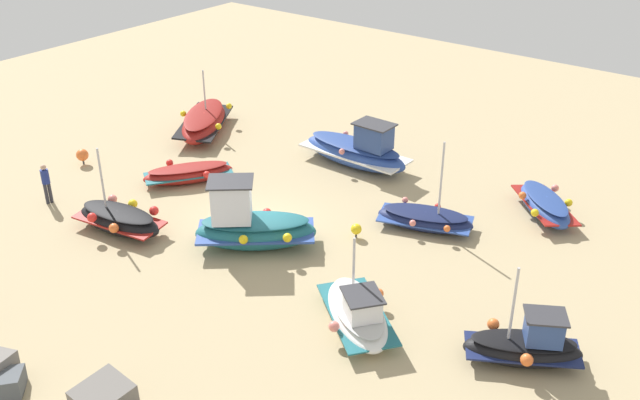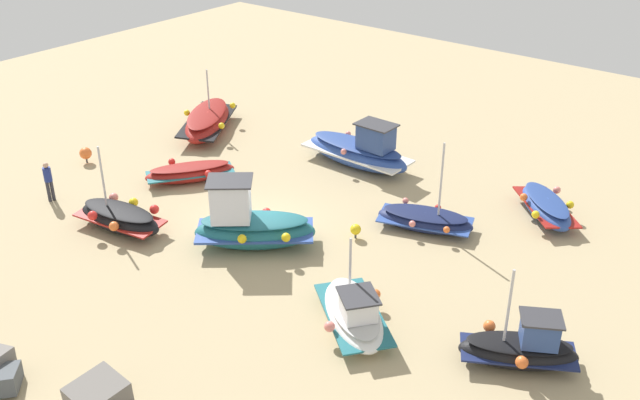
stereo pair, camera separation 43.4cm
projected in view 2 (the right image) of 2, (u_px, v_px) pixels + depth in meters
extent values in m
plane|color=tan|center=(258.00, 230.00, 27.36)|extent=(55.27, 55.27, 0.00)
ellipsoid|color=black|center=(518.00, 353.00, 20.44)|extent=(3.48, 2.71, 0.84)
cube|color=navy|center=(518.00, 352.00, 20.42)|extent=(3.37, 2.66, 0.11)
ellipsoid|color=black|center=(519.00, 343.00, 20.28)|extent=(3.05, 2.37, 0.17)
cube|color=#2D4784|center=(540.00, 331.00, 20.00)|extent=(1.26, 1.20, 0.83)
cube|color=#333338|center=(542.00, 318.00, 19.79)|extent=(1.46, 1.39, 0.06)
cylinder|color=#B7B7BC|center=(509.00, 306.00, 19.76)|extent=(0.08, 0.08, 2.35)
sphere|color=orange|center=(489.00, 326.00, 21.02)|extent=(0.36, 0.36, 0.36)
sphere|color=orange|center=(522.00, 362.00, 19.68)|extent=(0.36, 0.36, 0.36)
sphere|color=orange|center=(544.00, 332.00, 20.86)|extent=(0.36, 0.36, 0.36)
ellipsoid|color=#1E6670|center=(255.00, 232.00, 26.10)|extent=(4.42, 4.06, 1.17)
cube|color=#2D4C9E|center=(255.00, 231.00, 26.07)|extent=(4.32, 3.98, 0.13)
ellipsoid|color=#1A565F|center=(254.00, 221.00, 25.88)|extent=(3.88, 3.56, 0.22)
cube|color=silver|center=(231.00, 200.00, 25.48)|extent=(1.76, 1.73, 1.46)
cube|color=#333338|center=(229.00, 181.00, 25.13)|extent=(2.04, 2.00, 0.06)
sphere|color=yellow|center=(286.00, 237.00, 25.12)|extent=(0.32, 0.32, 0.32)
sphere|color=red|center=(267.00, 212.00, 26.81)|extent=(0.32, 0.32, 0.32)
sphere|color=yellow|center=(242.00, 239.00, 25.12)|extent=(0.32, 0.32, 0.32)
sphere|color=red|center=(225.00, 211.00, 26.77)|extent=(0.32, 0.32, 0.32)
ellipsoid|color=maroon|center=(190.00, 173.00, 30.93)|extent=(3.21, 3.85, 0.76)
cube|color=#1E6670|center=(190.00, 172.00, 30.91)|extent=(3.14, 3.74, 0.10)
ellipsoid|color=maroon|center=(190.00, 167.00, 30.79)|extent=(2.81, 3.38, 0.15)
sphere|color=red|center=(208.00, 174.00, 30.37)|extent=(0.31, 0.31, 0.31)
sphere|color=red|center=(172.00, 162.00, 31.25)|extent=(0.31, 0.31, 0.31)
ellipsoid|color=white|center=(353.00, 315.00, 22.10)|extent=(3.91, 3.54, 0.69)
cube|color=#1E6670|center=(353.00, 314.00, 22.08)|extent=(3.83, 3.49, 0.07)
ellipsoid|color=beige|center=(353.00, 307.00, 21.97)|extent=(3.44, 3.11, 0.12)
cube|color=white|center=(358.00, 306.00, 21.36)|extent=(1.39, 1.37, 0.68)
cube|color=#333338|center=(359.00, 296.00, 21.18)|extent=(1.61, 1.59, 0.06)
cylinder|color=#B7B7BC|center=(350.00, 269.00, 21.83)|extent=(0.08, 0.08, 2.12)
sphere|color=orange|center=(375.00, 294.00, 22.77)|extent=(0.33, 0.33, 0.33)
sphere|color=#EA7F75|center=(330.00, 326.00, 21.25)|extent=(0.33, 0.33, 0.33)
ellipsoid|color=navy|center=(425.00, 221.00, 27.29)|extent=(3.88, 2.43, 0.78)
cube|color=#2D4C9E|center=(425.00, 220.00, 27.27)|extent=(3.74, 2.40, 0.14)
ellipsoid|color=#151E45|center=(425.00, 214.00, 27.15)|extent=(3.40, 2.11, 0.18)
cylinder|color=#B7B7BC|center=(441.00, 180.00, 26.31)|extent=(0.08, 0.08, 2.90)
sphere|color=orange|center=(447.00, 230.00, 26.27)|extent=(0.25, 0.25, 0.25)
sphere|color=red|center=(438.00, 207.00, 27.71)|extent=(0.25, 0.25, 0.25)
sphere|color=#EA7F75|center=(412.00, 224.00, 26.66)|extent=(0.25, 0.25, 0.25)
sphere|color=#EA7F75|center=(406.00, 201.00, 28.07)|extent=(0.25, 0.25, 0.25)
ellipsoid|color=maroon|center=(208.00, 122.00, 35.75)|extent=(4.21, 5.28, 1.17)
cube|color=black|center=(208.00, 121.00, 35.72)|extent=(4.11, 5.11, 0.22)
ellipsoid|color=maroon|center=(207.00, 113.00, 35.54)|extent=(3.66, 4.62, 0.28)
cylinder|color=#B7B7BC|center=(208.00, 89.00, 35.47)|extent=(0.08, 0.08, 1.99)
sphere|color=yellow|center=(233.00, 106.00, 36.46)|extent=(0.30, 0.30, 0.30)
sphere|color=yellow|center=(187.00, 113.00, 35.66)|extent=(0.30, 0.30, 0.30)
sphere|color=yellow|center=(221.00, 126.00, 34.46)|extent=(0.30, 0.30, 0.30)
ellipsoid|color=black|center=(120.00, 219.00, 27.18)|extent=(3.85, 1.89, 0.97)
cube|color=maroon|center=(120.00, 218.00, 27.16)|extent=(3.71, 1.87, 0.15)
ellipsoid|color=black|center=(118.00, 210.00, 27.01)|extent=(3.38, 1.62, 0.21)
cylinder|color=#B7B7BC|center=(102.00, 176.00, 26.67)|extent=(0.08, 0.08, 2.39)
sphere|color=#EA7F75|center=(114.00, 197.00, 28.11)|extent=(0.36, 0.36, 0.36)
sphere|color=red|center=(93.00, 216.00, 26.61)|extent=(0.36, 0.36, 0.36)
sphere|color=yellow|center=(133.00, 202.00, 27.63)|extent=(0.36, 0.36, 0.36)
sphere|color=orange|center=(114.00, 226.00, 26.23)|extent=(0.36, 0.36, 0.36)
sphere|color=red|center=(154.00, 209.00, 27.19)|extent=(0.36, 0.36, 0.36)
ellipsoid|color=#2D4C9E|center=(357.00, 154.00, 32.29)|extent=(5.27, 1.81, 1.07)
cube|color=white|center=(357.00, 153.00, 32.27)|extent=(5.06, 1.87, 0.09)
ellipsoid|color=navy|center=(357.00, 145.00, 32.08)|extent=(4.64, 1.59, 0.18)
cube|color=#2D4784|center=(376.00, 137.00, 31.23)|extent=(1.46, 1.05, 1.09)
cube|color=#333338|center=(376.00, 125.00, 30.97)|extent=(1.69, 1.22, 0.06)
sphere|color=#EA7F75|center=(348.00, 134.00, 33.49)|extent=(0.26, 0.26, 0.26)
sphere|color=#EA7F75|center=(344.00, 152.00, 31.43)|extent=(0.26, 0.26, 0.26)
sphere|color=#EA7F75|center=(392.00, 147.00, 32.10)|extent=(0.26, 0.26, 0.26)
ellipsoid|color=#2D4C9E|center=(546.00, 207.00, 28.10)|extent=(3.53, 3.51, 0.90)
cube|color=maroon|center=(546.00, 207.00, 28.08)|extent=(3.44, 3.41, 0.17)
ellipsoid|color=navy|center=(547.00, 200.00, 27.94)|extent=(3.08, 3.06, 0.22)
sphere|color=#EA7F75|center=(557.00, 190.00, 28.89)|extent=(0.30, 0.30, 0.30)
sphere|color=orange|center=(524.00, 197.00, 28.12)|extent=(0.30, 0.30, 0.30)
sphere|color=yellow|center=(570.00, 205.00, 27.80)|extent=(0.30, 0.30, 0.30)
sphere|color=yellow|center=(536.00, 215.00, 27.07)|extent=(0.30, 0.30, 0.30)
cylinder|color=#2D2D38|center=(52.00, 190.00, 29.32)|extent=(0.14, 0.14, 0.88)
cylinder|color=#2D2D38|center=(49.00, 191.00, 29.23)|extent=(0.14, 0.14, 0.88)
cylinder|color=navy|center=(47.00, 174.00, 28.94)|extent=(0.32, 0.32, 0.59)
sphere|color=tan|center=(46.00, 165.00, 28.75)|extent=(0.22, 0.22, 0.22)
cube|color=slate|center=(98.00, 395.00, 19.02)|extent=(1.32, 1.45, 0.84)
cube|color=#4C5156|center=(4.00, 380.00, 19.64)|extent=(1.33, 1.29, 0.73)
cylinder|color=#3F3F42|center=(355.00, 236.00, 26.81)|extent=(0.08, 0.08, 0.16)
sphere|color=yellow|center=(356.00, 229.00, 26.68)|extent=(0.41, 0.41, 0.41)
cylinder|color=#3F3F42|center=(87.00, 161.00, 32.72)|extent=(0.08, 0.08, 0.18)
sphere|color=orange|center=(86.00, 153.00, 32.55)|extent=(0.55, 0.55, 0.55)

